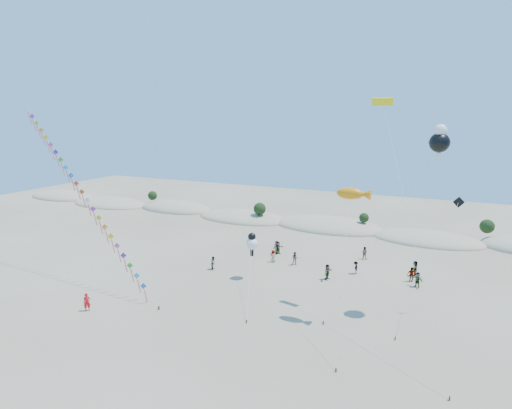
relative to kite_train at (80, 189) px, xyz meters
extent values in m
plane|color=#7E6F57|center=(19.54, -10.72, -10.47)|extent=(160.00, 160.00, 0.00)
ellipsoid|color=tan|center=(-44.46, 34.88, -10.47)|extent=(17.00, 9.35, 3.20)
ellipsoid|color=#1F3112|center=(-44.46, 34.88, -9.59)|extent=(13.60, 6.12, 0.68)
ellipsoid|color=tan|center=(-28.46, 33.48, -10.47)|extent=(18.00, 9.90, 2.80)
ellipsoid|color=#1F3112|center=(-28.46, 33.48, -9.70)|extent=(14.40, 6.48, 0.72)
ellipsoid|color=tan|center=(-12.46, 35.28, -10.47)|extent=(16.00, 8.80, 3.60)
ellipsoid|color=#1F3112|center=(-12.46, 35.28, -9.48)|extent=(12.80, 5.76, 0.64)
ellipsoid|color=tan|center=(3.54, 33.88, -10.47)|extent=(17.60, 9.68, 3.00)
ellipsoid|color=#1F3112|center=(3.54, 33.88, -9.64)|extent=(14.08, 6.34, 0.70)
ellipsoid|color=tan|center=(19.54, 34.58, -10.47)|extent=(19.00, 10.45, 3.40)
ellipsoid|color=#1F3112|center=(19.54, 34.58, -9.53)|extent=(15.20, 6.84, 0.76)
ellipsoid|color=tan|center=(35.54, 33.18, -10.47)|extent=(16.40, 9.02, 2.80)
ellipsoid|color=#1F3112|center=(35.54, 33.18, -9.70)|extent=(13.12, 5.90, 0.66)
sphere|color=black|center=(-18.46, 35.48, -8.11)|extent=(1.90, 1.90, 1.90)
sphere|color=black|center=(7.54, 32.68, -7.99)|extent=(2.20, 2.20, 2.20)
sphere|color=black|center=(25.54, 34.68, -8.23)|extent=(1.60, 1.60, 1.60)
sphere|color=black|center=(43.54, 36.08, -8.03)|extent=(2.10, 2.10, 2.10)
cube|color=#3F2D1E|center=(13.31, -3.60, -10.29)|extent=(0.12, 0.12, 0.35)
cylinder|color=silver|center=(1.04, -0.29, -0.73)|extent=(24.58, 6.65, 19.49)
cube|color=blue|center=(11.01, -2.98, -8.64)|extent=(1.29, 0.50, 1.35)
cube|color=#E8626F|center=(11.19, -2.93, -9.74)|extent=(0.19, 0.45, 1.55)
cube|color=#1BAFCF|center=(9.95, -2.69, -7.80)|extent=(1.29, 0.50, 1.35)
cube|color=#E8626F|center=(10.13, -2.64, -8.90)|extent=(0.19, 0.45, 1.55)
cube|color=green|center=(8.89, -2.41, -6.96)|extent=(1.29, 0.50, 1.35)
cube|color=#E8626F|center=(9.07, -2.36, -8.06)|extent=(0.19, 0.45, 1.55)
cube|color=#4C2492|center=(7.83, -2.12, -6.12)|extent=(1.29, 0.50, 1.35)
cube|color=#E8626F|center=(8.01, -2.07, -7.22)|extent=(0.19, 0.45, 1.55)
cube|color=#E3479F|center=(6.77, -1.84, -5.28)|extent=(1.29, 0.50, 1.35)
cube|color=#E8626F|center=(6.95, -1.79, -6.38)|extent=(0.19, 0.45, 1.55)
cube|color=yellow|center=(5.72, -1.55, -4.44)|extent=(1.29, 0.50, 1.35)
cube|color=#E8626F|center=(5.90, -1.50, -5.54)|extent=(0.19, 0.45, 1.55)
cube|color=orange|center=(4.66, -1.26, -3.60)|extent=(1.29, 0.50, 1.35)
cube|color=#E8626F|center=(4.84, -1.21, -4.70)|extent=(0.19, 0.45, 1.55)
cube|color=#BDC917|center=(3.60, -0.98, -2.76)|extent=(1.29, 0.50, 1.35)
cube|color=#E8626F|center=(3.78, -0.93, -3.86)|extent=(0.19, 0.45, 1.55)
cube|color=purple|center=(2.54, -0.69, -1.92)|extent=(1.29, 0.50, 1.35)
cube|color=#E8626F|center=(2.72, -0.64, -3.02)|extent=(0.19, 0.45, 1.55)
cube|color=white|center=(1.48, -0.41, -1.08)|extent=(1.29, 0.50, 1.35)
cube|color=#E8626F|center=(1.66, -0.36, -2.18)|extent=(0.19, 0.45, 1.55)
cube|color=#E04812|center=(0.42, -0.12, -0.24)|extent=(1.29, 0.50, 1.35)
cube|color=#E8626F|center=(0.60, -0.07, -1.34)|extent=(0.19, 0.45, 1.55)
cube|color=red|center=(-0.64, 0.16, 0.60)|extent=(1.29, 0.50, 1.35)
cube|color=#E8626F|center=(-0.46, 0.21, -0.50)|extent=(0.19, 0.45, 1.55)
cube|color=blue|center=(-1.70, 0.45, 1.44)|extent=(1.29, 0.50, 1.35)
cube|color=#E8626F|center=(-1.52, 0.50, 0.34)|extent=(0.19, 0.45, 1.55)
cube|color=#1BAFCF|center=(-2.76, 0.74, 2.28)|extent=(1.29, 0.50, 1.35)
cube|color=#E8626F|center=(-2.58, 0.79, 1.18)|extent=(0.19, 0.45, 1.55)
cube|color=green|center=(-3.82, 1.02, 3.12)|extent=(1.29, 0.50, 1.35)
cube|color=#E8626F|center=(-3.64, 1.07, 2.02)|extent=(0.19, 0.45, 1.55)
cube|color=#4C2492|center=(-4.88, 1.31, 3.96)|extent=(1.29, 0.50, 1.35)
cube|color=#E8626F|center=(-4.70, 1.36, 2.86)|extent=(0.19, 0.45, 1.55)
cube|color=#E3479F|center=(-5.94, 1.59, 4.80)|extent=(1.29, 0.50, 1.35)
cube|color=#E8626F|center=(-5.76, 1.64, 3.70)|extent=(0.19, 0.45, 1.55)
cube|color=yellow|center=(-7.00, 1.88, 5.64)|extent=(1.29, 0.50, 1.35)
cube|color=#E8626F|center=(-6.82, 1.93, 4.54)|extent=(0.19, 0.45, 1.55)
cube|color=orange|center=(-8.06, 2.16, 6.48)|extent=(1.29, 0.50, 1.35)
cube|color=#E8626F|center=(-7.88, 2.21, 5.38)|extent=(0.19, 0.45, 1.55)
cube|color=#BDC917|center=(-9.12, 2.45, 7.32)|extent=(1.29, 0.50, 1.35)
cube|color=#E8626F|center=(-8.94, 2.50, 6.22)|extent=(0.19, 0.45, 1.55)
cube|color=purple|center=(-10.18, 2.74, 8.16)|extent=(1.29, 0.50, 1.35)
cube|color=#E8626F|center=(-10.00, 2.79, 7.06)|extent=(0.19, 0.45, 1.55)
cube|color=white|center=(-11.24, 3.02, 9.00)|extent=(1.29, 0.50, 1.35)
cube|color=#E8626F|center=(-11.06, 3.07, 7.90)|extent=(0.19, 0.45, 1.55)
cube|color=#3F2D1E|center=(31.77, -6.45, -10.32)|extent=(0.10, 0.10, 0.30)
cylinder|color=silver|center=(30.99, -1.98, -4.51)|extent=(1.59, 8.96, 11.93)
ellipsoid|color=orange|center=(30.21, 2.49, 1.45)|extent=(2.39, 1.05, 1.05)
cone|color=orange|center=(31.55, 2.49, 1.45)|extent=(0.96, 0.96, 0.96)
cube|color=#3F2D1E|center=(22.33, -2.41, -10.32)|extent=(0.10, 0.10, 0.30)
cylinder|color=silver|center=(20.14, 2.74, -8.37)|extent=(4.41, 10.31, 4.22)
sphere|color=white|center=(17.95, 7.88, -6.27)|extent=(1.38, 1.38, 1.38)
sphere|color=black|center=(17.95, 7.88, -5.44)|extent=(0.92, 0.92, 0.92)
cube|color=black|center=(17.95, 7.88, -7.36)|extent=(0.35, 0.18, 0.80)
cube|color=#3F2D1E|center=(28.79, 0.37, -10.32)|extent=(0.10, 0.10, 0.30)
cylinder|color=silver|center=(32.91, 3.68, -2.31)|extent=(8.26, 6.66, 16.33)
sphere|color=black|center=(37.02, 7.00, 5.84)|extent=(1.78, 1.78, 1.78)
sphere|color=white|center=(37.02, 7.00, 6.91)|extent=(1.16, 1.16, 1.16)
cube|color=white|center=(37.02, 7.00, 4.55)|extent=(0.35, 0.18, 0.80)
cube|color=white|center=(36.32, 7.00, 5.84)|extent=(0.60, 0.15, 0.25)
cube|color=white|center=(37.72, 7.00, 5.84)|extent=(0.60, 0.15, 0.25)
cube|color=#3F2D1E|center=(39.49, -6.43, -10.32)|extent=(0.10, 0.10, 0.30)
cylinder|color=silver|center=(35.65, 0.44, -0.48)|extent=(7.70, 13.78, 19.99)
cube|color=yellow|center=(31.81, 7.32, 9.51)|extent=(2.06, 0.84, 0.72)
cube|color=black|center=(31.81, 7.34, 9.51)|extent=(1.99, 0.52, 0.19)
cube|color=#3F2D1E|center=(35.12, 0.24, -10.32)|extent=(0.10, 0.10, 0.30)
cylinder|color=silver|center=(37.09, 4.12, -5.03)|extent=(3.97, 7.78, 10.88)
cube|color=black|center=(39.05, 7.99, 0.40)|extent=(1.02, 0.30, 1.05)
imported|color=red|center=(7.19, -6.78, -9.56)|extent=(0.78, 0.77, 1.81)
imported|color=slate|center=(12.40, 8.43, -9.64)|extent=(0.78, 0.91, 1.65)
imported|color=slate|center=(18.02, 14.06, -9.66)|extent=(0.93, 0.92, 1.62)
imported|color=slate|center=(21.01, 14.18, -9.60)|extent=(1.04, 0.95, 1.73)
imported|color=slate|center=(28.66, 14.37, -9.69)|extent=(0.85, 1.13, 1.56)
imported|color=slate|center=(26.09, 11.16, -9.55)|extent=(0.82, 1.76, 1.83)
imported|color=slate|center=(28.51, 20.38, -9.62)|extent=(0.91, 0.75, 1.69)
imported|color=slate|center=(35.17, 16.86, -9.56)|extent=(0.91, 1.76, 1.81)
imported|color=slate|center=(16.99, 17.70, -9.59)|extent=(0.91, 0.64, 1.75)
imported|color=slate|center=(35.01, 14.63, -9.61)|extent=(1.09, 0.73, 1.73)
imported|color=slate|center=(35.74, 13.25, -9.61)|extent=(1.63, 1.23, 1.71)
imported|color=slate|center=(17.33, 17.47, -9.59)|extent=(1.48, 1.56, 1.76)
camera|label=1|loc=(38.54, -34.83, 8.15)|focal=30.00mm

